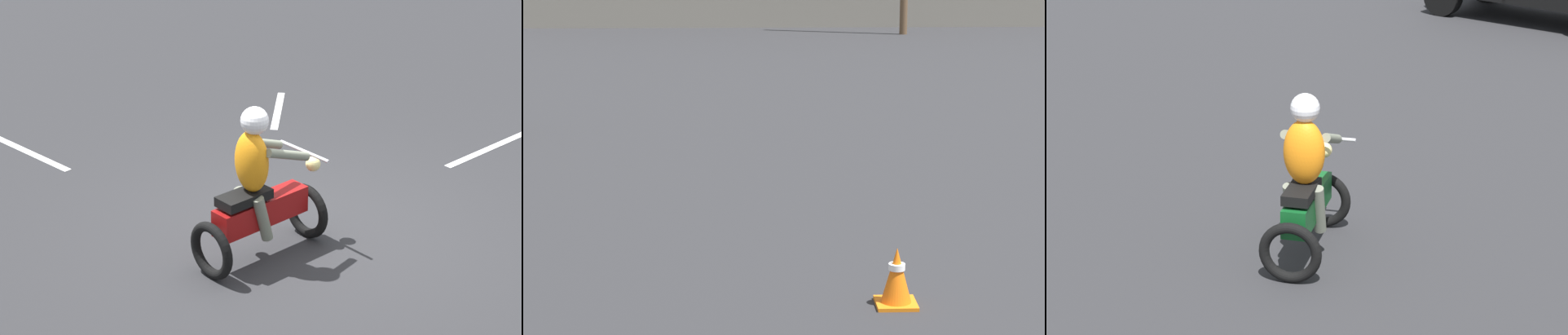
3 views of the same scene
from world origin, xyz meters
TOP-DOWN VIEW (x-y plane):
  - traffic_cone_mid_left at (-3.26, 6.06)m, footprint 0.32×0.32m

SIDE VIEW (x-z plane):
  - traffic_cone_mid_left at x=-3.26m, z-range -0.01..0.46m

